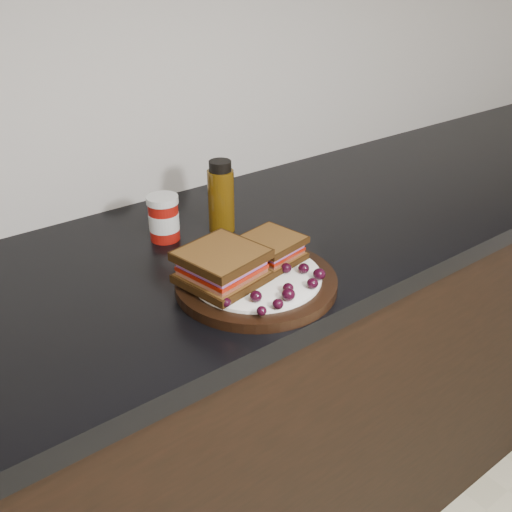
{
  "coord_description": "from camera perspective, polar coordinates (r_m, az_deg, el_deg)",
  "views": [
    {
      "loc": [
        -0.41,
        0.87,
        1.42
      ],
      "look_at": [
        0.11,
        1.54,
        0.96
      ],
      "focal_mm": 40.0,
      "sensor_mm": 36.0,
      "label": 1
    }
  ],
  "objects": [
    {
      "name": "grape_4",
      "position": [
        0.9,
        3.26,
        -3.86
      ],
      "size": [
        0.02,
        0.02,
        0.02
      ],
      "primitive_type": "ellipsoid",
      "color": "black",
      "rests_on": "plate"
    },
    {
      "name": "plate",
      "position": [
        0.98,
        0.0,
        -2.61
      ],
      "size": [
        0.28,
        0.28,
        0.02
      ],
      "primitive_type": "cylinder",
      "color": "black",
      "rests_on": "countertop"
    },
    {
      "name": "grape_12",
      "position": [
        1.04,
        2.01,
        0.63
      ],
      "size": [
        0.02,
        0.02,
        0.02
      ],
      "primitive_type": "ellipsoid",
      "color": "black",
      "rests_on": "plate"
    },
    {
      "name": "grape_5",
      "position": [
        0.92,
        3.23,
        -3.22
      ],
      "size": [
        0.02,
        0.02,
        0.02
      ],
      "primitive_type": "ellipsoid",
      "color": "black",
      "rests_on": "plate"
    },
    {
      "name": "grape_9",
      "position": [
        0.98,
        3.04,
        -1.21
      ],
      "size": [
        0.02,
        0.02,
        0.02
      ],
      "primitive_type": "ellipsoid",
      "color": "black",
      "rests_on": "plate"
    },
    {
      "name": "grape_17",
      "position": [
        0.98,
        -3.4,
        -1.2
      ],
      "size": [
        0.02,
        0.02,
        0.02
      ],
      "primitive_type": "ellipsoid",
      "color": "black",
      "rests_on": "plate"
    },
    {
      "name": "oil_bottle",
      "position": [
        1.16,
        -3.52,
        5.98
      ],
      "size": [
        0.06,
        0.06,
        0.15
      ],
      "primitive_type": "cylinder",
      "rotation": [
        0.0,
        0.0,
        -0.19
      ],
      "color": "#4B3107",
      "rests_on": "countertop"
    },
    {
      "name": "grape_0",
      "position": [
        0.89,
        -3.02,
        -4.65
      ],
      "size": [
        0.02,
        0.02,
        0.02
      ],
      "primitive_type": "ellipsoid",
      "color": "black",
      "rests_on": "plate"
    },
    {
      "name": "sandwich_right",
      "position": [
        1.01,
        1.56,
        0.75
      ],
      "size": [
        0.11,
        0.11,
        0.04
      ],
      "primitive_type": null,
      "rotation": [
        0.0,
        0.0,
        0.18
      ],
      "color": "brown",
      "rests_on": "plate"
    },
    {
      "name": "countertop",
      "position": [
        1.07,
        -9.76,
        -2.22
      ],
      "size": [
        3.98,
        0.6,
        0.04
      ],
      "primitive_type": "cube",
      "color": "black",
      "rests_on": "base_cabinets"
    },
    {
      "name": "grape_8",
      "position": [
        0.98,
        4.8,
        -1.24
      ],
      "size": [
        0.02,
        0.02,
        0.02
      ],
      "primitive_type": "ellipsoid",
      "color": "black",
      "rests_on": "plate"
    },
    {
      "name": "grape_16",
      "position": [
        0.91,
        -4.07,
        -3.62
      ],
      "size": [
        0.02,
        0.02,
        0.02
      ],
      "primitive_type": "ellipsoid",
      "color": "black",
      "rests_on": "plate"
    },
    {
      "name": "condiment_jar",
      "position": [
        1.14,
        -9.21,
        3.77
      ],
      "size": [
        0.07,
        0.07,
        0.09
      ],
      "primitive_type": "cylinder",
      "rotation": [
        0.0,
        0.0,
        0.18
      ],
      "color": "#98110B",
      "rests_on": "countertop"
    },
    {
      "name": "grape_13",
      "position": [
        0.99,
        -5.07,
        -0.83
      ],
      "size": [
        0.02,
        0.02,
        0.02
      ],
      "primitive_type": "ellipsoid",
      "color": "black",
      "rests_on": "plate"
    },
    {
      "name": "sandwich_left",
      "position": [
        0.95,
        -3.43,
        -1.01
      ],
      "size": [
        0.15,
        0.15,
        0.06
      ],
      "primitive_type": null,
      "rotation": [
        0.0,
        0.0,
        0.19
      ],
      "color": "brown",
      "rests_on": "plate"
    },
    {
      "name": "grape_2",
      "position": [
        0.87,
        0.57,
        -5.5
      ],
      "size": [
        0.02,
        0.02,
        0.01
      ],
      "primitive_type": "ellipsoid",
      "color": "black",
      "rests_on": "plate"
    },
    {
      "name": "grape_14",
      "position": [
        0.96,
        -5.09,
        -2.06
      ],
      "size": [
        0.02,
        0.02,
        0.02
      ],
      "primitive_type": "ellipsoid",
      "color": "black",
      "rests_on": "plate"
    },
    {
      "name": "grape_1",
      "position": [
        0.9,
        0.0,
        -4.05
      ],
      "size": [
        0.02,
        0.02,
        0.02
      ],
      "primitive_type": "ellipsoid",
      "color": "black",
      "rests_on": "plate"
    },
    {
      "name": "grape_3",
      "position": [
        0.88,
        2.2,
        -4.82
      ],
      "size": [
        0.02,
        0.02,
        0.02
      ],
      "primitive_type": "ellipsoid",
      "color": "black",
      "rests_on": "plate"
    },
    {
      "name": "grape_19",
      "position": [
        0.95,
        -4.59,
        -2.38
      ],
      "size": [
        0.02,
        0.02,
        0.02
      ],
      "primitive_type": "ellipsoid",
      "color": "black",
      "rests_on": "plate"
    },
    {
      "name": "base_cabinets",
      "position": [
        1.35,
        -8.13,
        -18.88
      ],
      "size": [
        3.96,
        0.58,
        0.86
      ],
      "primitive_type": "cube",
      "color": "black",
      "rests_on": "ground_plane"
    },
    {
      "name": "grape_11",
      "position": [
        1.01,
        2.51,
        -0.31
      ],
      "size": [
        0.02,
        0.02,
        0.02
      ],
      "primitive_type": "ellipsoid",
      "color": "black",
      "rests_on": "plate"
    },
    {
      "name": "grape_10",
      "position": [
        1.02,
        3.67,
        0.07
      ],
      "size": [
        0.02,
        0.02,
        0.02
      ],
      "primitive_type": "ellipsoid",
      "color": "black",
      "rests_on": "plate"
    },
    {
      "name": "grape_6",
      "position": [
        0.94,
        5.67,
        -2.74
      ],
      "size": [
        0.02,
        0.02,
        0.02
      ],
      "primitive_type": "ellipsoid",
      "color": "black",
      "rests_on": "plate"
    },
    {
      "name": "grape_15",
      "position": [
        0.95,
        -3.54,
        -2.0
      ],
      "size": [
        0.02,
        0.02,
        0.02
      ],
      "primitive_type": "ellipsoid",
      "color": "black",
      "rests_on": "plate"
    },
    {
      "name": "grape_7",
      "position": [
        0.96,
        6.34,
        -1.81
      ],
      "size": [
        0.02,
        0.02,
        0.02
      ],
      "primitive_type": "ellipsoid",
      "color": "black",
      "rests_on": "plate"
    },
    {
      "name": "grape_18",
      "position": [
        0.96,
        -5.1,
        -2.05
      ],
      "size": [
        0.02,
        0.02,
        0.02
      ],
      "primitive_type": "ellipsoid",
      "color": "black",
      "rests_on": "plate"
    }
  ]
}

